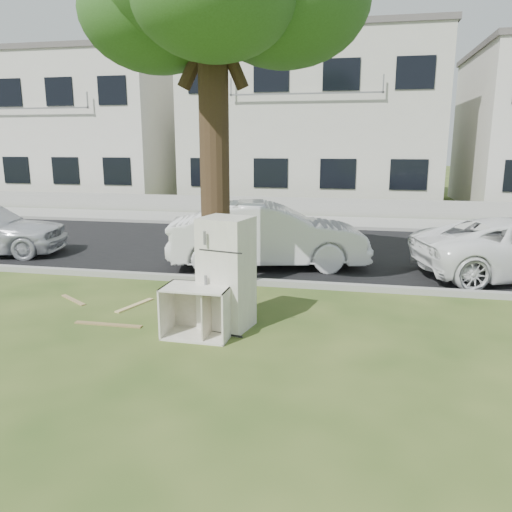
# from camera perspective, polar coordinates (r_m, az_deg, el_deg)

# --- Properties ---
(ground) EXTENTS (120.00, 120.00, 0.00)m
(ground) POSITION_cam_1_polar(r_m,az_deg,el_deg) (7.94, -5.24, -8.01)
(ground) COLOR #2C4619
(road) EXTENTS (120.00, 7.00, 0.01)m
(road) POSITION_cam_1_polar(r_m,az_deg,el_deg) (13.58, 1.99, 0.84)
(road) COLOR black
(road) RESTS_ON ground
(kerb_near) EXTENTS (120.00, 0.18, 0.12)m
(kerb_near) POSITION_cam_1_polar(r_m,az_deg,el_deg) (10.20, -1.31, -3.23)
(kerb_near) COLOR gray
(kerb_near) RESTS_ON ground
(kerb_far) EXTENTS (120.00, 0.18, 0.12)m
(kerb_far) POSITION_cam_1_polar(r_m,az_deg,el_deg) (17.03, 3.96, 3.25)
(kerb_far) COLOR gray
(kerb_far) RESTS_ON ground
(sidewalk) EXTENTS (120.00, 2.80, 0.01)m
(sidewalk) POSITION_cam_1_polar(r_m,az_deg,el_deg) (18.45, 4.55, 3.99)
(sidewalk) COLOR gray
(sidewalk) RESTS_ON ground
(low_wall) EXTENTS (120.00, 0.15, 0.70)m
(low_wall) POSITION_cam_1_polar(r_m,az_deg,el_deg) (19.98, 5.13, 5.66)
(low_wall) COLOR gray
(low_wall) RESTS_ON ground
(townhouse_left) EXTENTS (10.20, 8.16, 7.04)m
(townhouse_left) POSITION_cam_1_polar(r_m,az_deg,el_deg) (28.40, -19.05, 13.55)
(townhouse_left) COLOR silver
(townhouse_left) RESTS_ON ground
(townhouse_center) EXTENTS (11.22, 8.16, 7.44)m
(townhouse_center) POSITION_cam_1_polar(r_m,az_deg,el_deg) (24.72, 6.61, 14.82)
(townhouse_center) COLOR beige
(townhouse_center) RESTS_ON ground
(fridge) EXTENTS (0.84, 0.81, 1.73)m
(fridge) POSITION_cam_1_polar(r_m,az_deg,el_deg) (7.65, -3.39, -1.99)
(fridge) COLOR silver
(fridge) RESTS_ON ground
(cabinet) EXTENTS (1.00, 0.64, 0.77)m
(cabinet) POSITION_cam_1_polar(r_m,az_deg,el_deg) (7.46, -6.74, -6.32)
(cabinet) COLOR beige
(cabinet) RESTS_ON ground
(plank_a) EXTENTS (1.12, 0.10, 0.02)m
(plank_a) POSITION_cam_1_polar(r_m,az_deg,el_deg) (8.30, -16.53, -7.51)
(plank_a) COLOR olive
(plank_a) RESTS_ON ground
(plank_b) EXTENTS (0.74, 0.54, 0.02)m
(plank_b) POSITION_cam_1_polar(r_m,az_deg,el_deg) (9.75, -20.16, -4.73)
(plank_b) COLOR #9B8051
(plank_b) RESTS_ON ground
(plank_c) EXTENTS (0.37, 0.86, 0.02)m
(plank_c) POSITION_cam_1_polar(r_m,az_deg,el_deg) (9.11, -13.69, -5.49)
(plank_c) COLOR tan
(plank_c) RESTS_ON ground
(car_center) EXTENTS (4.76, 2.57, 1.49)m
(car_center) POSITION_cam_1_polar(r_m,az_deg,el_deg) (11.48, 1.38, 2.41)
(car_center) COLOR white
(car_center) RESTS_ON ground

